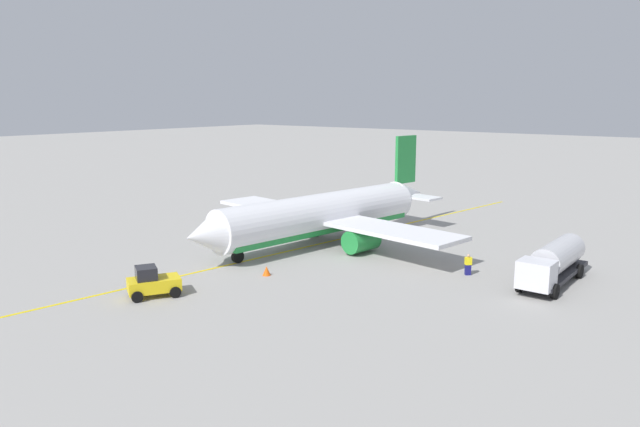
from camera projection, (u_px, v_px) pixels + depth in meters
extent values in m
plane|color=#9E9B96|center=(320.00, 244.00, 57.82)|extent=(400.00, 400.00, 0.00)
cylinder|color=white|center=(320.00, 214.00, 57.26)|extent=(23.91, 7.19, 3.90)
cube|color=#238C3D|center=(320.00, 225.00, 57.46)|extent=(22.52, 6.31, 1.09)
cone|color=white|center=(204.00, 235.00, 48.31)|extent=(3.77, 4.17, 3.75)
cone|color=white|center=(408.00, 194.00, 66.59)|extent=(5.01, 3.93, 3.32)
cube|color=#238C3D|center=(406.00, 159.00, 65.39)|extent=(3.22, 0.81, 5.20)
cube|color=white|center=(405.00, 195.00, 66.14)|extent=(3.56, 8.65, 0.24)
cube|color=white|center=(327.00, 218.00, 58.04)|extent=(8.89, 29.70, 0.36)
cylinder|color=#238C3D|center=(361.00, 240.00, 54.06)|extent=(3.46, 2.53, 2.10)
cylinder|color=#238C3D|center=(286.00, 223.00, 61.40)|extent=(3.46, 2.53, 2.10)
cylinder|color=#4C4C51|center=(237.00, 250.00, 50.88)|extent=(0.24, 0.24, 1.23)
cylinder|color=black|center=(238.00, 257.00, 51.00)|extent=(1.15, 0.55, 1.10)
cylinder|color=#4C4C51|center=(354.00, 233.00, 57.13)|extent=(0.24, 0.24, 1.23)
cylinder|color=black|center=(354.00, 239.00, 57.25)|extent=(1.15, 0.55, 1.10)
cylinder|color=#4C4C51|center=(316.00, 225.00, 60.80)|extent=(0.24, 0.24, 1.23)
cylinder|color=black|center=(316.00, 231.00, 60.92)|extent=(1.15, 0.55, 1.10)
cube|color=#2D2D33|center=(554.00, 273.00, 45.54)|extent=(9.49, 2.52, 0.30)
cube|color=silver|center=(536.00, 274.00, 42.00)|extent=(2.01, 2.40, 2.00)
cube|color=black|center=(532.00, 272.00, 41.23)|extent=(0.16, 2.00, 0.90)
cylinder|color=silver|center=(558.00, 255.00, 45.76)|extent=(6.69, 2.31, 2.30)
cylinder|color=black|center=(555.00, 291.00, 41.76)|extent=(1.10, 0.35, 1.10)
cylinder|color=black|center=(520.00, 285.00, 43.27)|extent=(1.10, 0.35, 1.10)
cylinder|color=black|center=(580.00, 271.00, 46.63)|extent=(1.10, 0.35, 1.10)
cylinder|color=black|center=(547.00, 266.00, 48.14)|extent=(1.10, 0.35, 1.10)
cube|color=yellow|center=(154.00, 284.00, 42.36)|extent=(4.12, 3.49, 0.90)
cube|color=black|center=(146.00, 273.00, 42.00)|extent=(2.00, 2.08, 0.90)
cylinder|color=black|center=(171.00, 284.00, 43.86)|extent=(0.85, 0.65, 0.80)
cylinder|color=black|center=(175.00, 292.00, 42.05)|extent=(0.85, 0.65, 0.80)
cylinder|color=black|center=(134.00, 289.00, 42.84)|extent=(0.85, 0.65, 0.80)
cylinder|color=black|center=(137.00, 297.00, 41.04)|extent=(0.85, 0.65, 0.80)
cube|color=navy|center=(468.00, 270.00, 47.52)|extent=(0.53, 0.54, 0.85)
cube|color=yellow|center=(468.00, 261.00, 47.38)|extent=(0.62, 0.63, 0.60)
sphere|color=tan|center=(469.00, 256.00, 47.30)|extent=(0.24, 0.24, 0.24)
cone|color=#F2590F|center=(267.00, 271.00, 47.39)|extent=(0.66, 0.66, 0.74)
cube|color=yellow|center=(320.00, 244.00, 57.82)|extent=(68.96, 10.11, 0.01)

